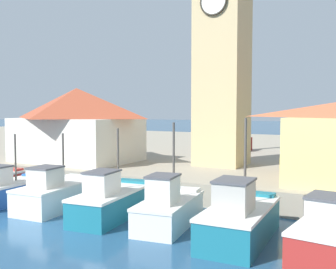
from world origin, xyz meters
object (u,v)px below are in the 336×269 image
object	(u,v)px
fishing_boat_mid_left	(56,193)
warehouse_left	(77,124)
fishing_boat_center	(111,201)
dock_worker_near_tower	(283,168)
fishing_boat_left_inner	(7,190)
fishing_boat_right_inner	(240,219)
port_crane_near	(240,60)
fishing_boat_mid_right	(169,208)
clock_tower	(222,48)
fishing_boat_right_outer	(333,234)

from	to	relation	value
fishing_boat_mid_left	warehouse_left	xyz separation A→B (m)	(-5.47, 7.67, 3.14)
fishing_boat_center	dock_worker_near_tower	world-z (taller)	fishing_boat_center
fishing_boat_left_inner	fishing_boat_right_inner	distance (m)	12.71
warehouse_left	dock_worker_near_tower	distance (m)	15.62
fishing_boat_center	port_crane_near	distance (m)	22.02
fishing_boat_center	fishing_boat_right_inner	bearing A→B (deg)	-1.54
fishing_boat_left_inner	fishing_boat_mid_right	xyz separation A→B (m)	(9.47, 0.56, 0.06)
clock_tower	warehouse_left	xyz separation A→B (m)	(-10.04, -3.17, -5.14)
clock_tower	port_crane_near	size ratio (longest dim) A/B	0.76
fishing_boat_mid_right	port_crane_near	xyz separation A→B (m)	(-3.71, 20.10, 8.66)
fishing_boat_mid_right	fishing_boat_right_outer	distance (m)	6.51
fishing_boat_mid_right	clock_tower	size ratio (longest dim) A/B	0.28
fishing_boat_center	warehouse_left	xyz separation A→B (m)	(-8.87, 7.63, 3.12)
fishing_boat_right_outer	warehouse_left	size ratio (longest dim) A/B	0.55
fishing_boat_center	fishing_boat_right_outer	xyz separation A→B (m)	(9.44, -0.11, -0.03)
fishing_boat_right_inner	dock_worker_near_tower	xyz separation A→B (m)	(0.32, 5.73, 1.19)
fishing_boat_right_inner	warehouse_left	bearing A→B (deg)	152.61
fishing_boat_left_inner	fishing_boat_mid_left	bearing A→B (deg)	6.79
fishing_boat_mid_left	fishing_boat_center	size ratio (longest dim) A/B	0.92
fishing_boat_center	fishing_boat_mid_right	size ratio (longest dim) A/B	1.11
fishing_boat_right_outer	port_crane_near	world-z (taller)	port_crane_near
fishing_boat_left_inner	warehouse_left	world-z (taller)	warehouse_left
warehouse_left	dock_worker_near_tower	world-z (taller)	warehouse_left
fishing_boat_mid_left	fishing_boat_right_inner	distance (m)	9.57
warehouse_left	fishing_boat_center	bearing A→B (deg)	-40.69
warehouse_left	clock_tower	bearing A→B (deg)	17.50
port_crane_near	dock_worker_near_tower	bearing A→B (deg)	-63.66
fishing_boat_left_inner	port_crane_near	distance (m)	23.15
fishing_boat_right_inner	dock_worker_near_tower	bearing A→B (deg)	86.76
warehouse_left	fishing_boat_right_outer	bearing A→B (deg)	-22.91
fishing_boat_mid_left	port_crane_near	distance (m)	22.21
fishing_boat_mid_left	fishing_boat_mid_right	world-z (taller)	fishing_boat_mid_right
fishing_boat_center	dock_worker_near_tower	distance (m)	8.64
fishing_boat_left_inner	clock_tower	size ratio (longest dim) A/B	0.28
fishing_boat_right_outer	dock_worker_near_tower	bearing A→B (deg)	117.46
fishing_boat_left_inner	dock_worker_near_tower	xyz separation A→B (m)	(13.03, 5.98, 1.31)
fishing_boat_right_outer	port_crane_near	size ratio (longest dim) A/B	0.22
fishing_boat_mid_left	fishing_boat_right_inner	bearing A→B (deg)	-0.73
fishing_boat_mid_right	fishing_boat_right_inner	world-z (taller)	fishing_boat_right_inner
fishing_boat_left_inner	fishing_boat_right_inner	bearing A→B (deg)	1.13
fishing_boat_right_inner	fishing_boat_right_outer	size ratio (longest dim) A/B	1.05
fishing_boat_mid_left	fishing_boat_mid_right	bearing A→B (deg)	1.68
fishing_boat_left_inner	fishing_boat_center	size ratio (longest dim) A/B	0.91
clock_tower	fishing_boat_right_inner	bearing A→B (deg)	-65.50
clock_tower	dock_worker_near_tower	world-z (taller)	clock_tower
fishing_boat_center	fishing_boat_mid_right	bearing A→B (deg)	2.76
clock_tower	fishing_boat_center	bearing A→B (deg)	-96.20
fishing_boat_mid_left	clock_tower	bearing A→B (deg)	67.13
fishing_boat_mid_right	fishing_boat_center	bearing A→B (deg)	-177.24
warehouse_left	port_crane_near	world-z (taller)	port_crane_near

